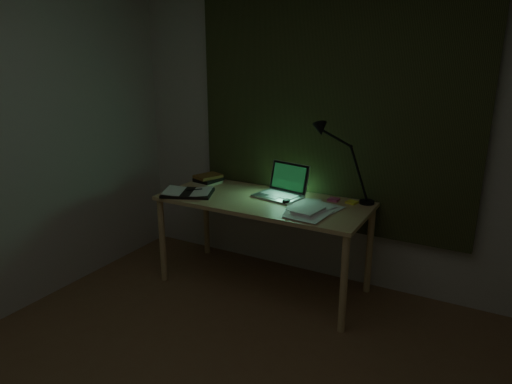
% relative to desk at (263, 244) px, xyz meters
% --- Properties ---
extents(wall_back, '(3.50, 0.00, 2.50)m').
position_rel_desk_xyz_m(wall_back, '(0.36, 0.43, 0.89)').
color(wall_back, beige).
rests_on(wall_back, ground).
extents(curtain, '(2.20, 0.06, 2.00)m').
position_rel_desk_xyz_m(curtain, '(0.36, 0.39, 1.09)').
color(curtain, '#2B2F17').
rests_on(curtain, wall_back).
extents(desk, '(1.60, 0.70, 0.73)m').
position_rel_desk_xyz_m(desk, '(0.00, 0.00, 0.00)').
color(desk, tan).
rests_on(desk, floor).
extents(laptop, '(0.42, 0.45, 0.25)m').
position_rel_desk_xyz_m(laptop, '(0.07, 0.10, 0.49)').
color(laptop, '#B3B3B8').
rests_on(laptop, desk).
extents(open_textbook, '(0.46, 0.40, 0.03)m').
position_rel_desk_xyz_m(open_textbook, '(-0.59, -0.17, 0.38)').
color(open_textbook, white).
rests_on(open_textbook, desk).
extents(book_stack, '(0.22, 0.25, 0.08)m').
position_rel_desk_xyz_m(book_stack, '(-0.63, 0.16, 0.41)').
color(book_stack, white).
rests_on(book_stack, desk).
extents(loose_papers, '(0.40, 0.42, 0.02)m').
position_rel_desk_xyz_m(loose_papers, '(0.36, -0.08, 0.38)').
color(loose_papers, white).
rests_on(loose_papers, desk).
extents(mouse, '(0.07, 0.10, 0.03)m').
position_rel_desk_xyz_m(mouse, '(0.19, -0.01, 0.38)').
color(mouse, black).
rests_on(mouse, desk).
extents(sticky_yellow, '(0.09, 0.09, 0.02)m').
position_rel_desk_xyz_m(sticky_yellow, '(0.62, 0.23, 0.37)').
color(sticky_yellow, yellow).
rests_on(sticky_yellow, desk).
extents(sticky_pink, '(0.08, 0.08, 0.02)m').
position_rel_desk_xyz_m(sticky_pink, '(0.48, 0.23, 0.37)').
color(sticky_pink, '#EE5C97').
rests_on(sticky_pink, desk).
extents(desk_lamp, '(0.44, 0.37, 0.59)m').
position_rel_desk_xyz_m(desk_lamp, '(0.72, 0.28, 0.66)').
color(desk_lamp, black).
rests_on(desk_lamp, desk).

